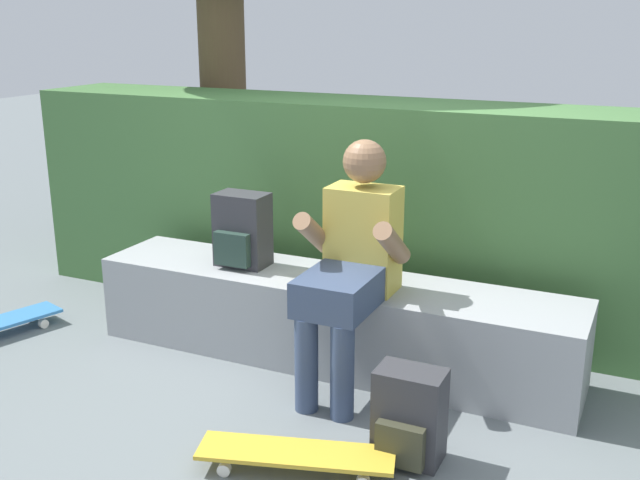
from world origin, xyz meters
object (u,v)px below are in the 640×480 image
Objects in this scene: person_skater at (352,260)px; backpack_on_ground at (409,417)px; bench_main at (331,319)px; backpack_on_bench at (242,231)px; skateboard_near_person at (296,454)px.

backpack_on_ground is (0.47, -0.51, -0.47)m from person_skater.
bench_main is at bearing 132.74° from person_skater.
bench_main is at bearing 132.86° from backpack_on_ground.
person_skater is at bearing -16.28° from backpack_on_bench.
backpack_on_bench reaches higher than backpack_on_ground.
person_skater reaches higher than backpack_on_bench.
backpack_on_ground is (0.68, -0.73, -0.04)m from bench_main.
backpack_on_bench is at bearing 163.72° from person_skater.
bench_main is 1.00m from backpack_on_ground.
backpack_on_bench is at bearing 149.08° from backpack_on_ground.
bench_main is 3.15× the size of skateboard_near_person.
person_skater is 3.03× the size of backpack_on_bench.
skateboard_near_person is at bearing -50.45° from backpack_on_bench.
person_skater is 0.84m from backpack_on_ground.
bench_main is at bearing 1.03° from backpack_on_bench.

